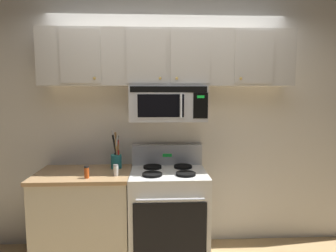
{
  "coord_description": "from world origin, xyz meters",
  "views": [
    {
      "loc": [
        -0.14,
        -2.39,
        1.68
      ],
      "look_at": [
        0.0,
        0.49,
        1.35
      ],
      "focal_mm": 30.81,
      "sensor_mm": 36.0,
      "label": 1
    }
  ],
  "objects_px": {
    "utensil_crock_teal": "(116,158)",
    "salt_shaker": "(116,170)",
    "spice_jar": "(87,172)",
    "over_range_microwave": "(168,103)",
    "stove_range": "(168,213)"
  },
  "relations": [
    {
      "from": "utensil_crock_teal",
      "to": "salt_shaker",
      "type": "bearing_deg",
      "value": -83.53
    },
    {
      "from": "utensil_crock_teal",
      "to": "spice_jar",
      "type": "relative_size",
      "value": 3.48
    },
    {
      "from": "over_range_microwave",
      "to": "salt_shaker",
      "type": "relative_size",
      "value": 6.98
    },
    {
      "from": "over_range_microwave",
      "to": "utensil_crock_teal",
      "type": "xyz_separation_m",
      "value": [
        -0.54,
        0.04,
        -0.57
      ]
    },
    {
      "from": "stove_range",
      "to": "salt_shaker",
      "type": "distance_m",
      "value": 0.71
    },
    {
      "from": "utensil_crock_teal",
      "to": "salt_shaker",
      "type": "relative_size",
      "value": 3.63
    },
    {
      "from": "stove_range",
      "to": "over_range_microwave",
      "type": "relative_size",
      "value": 1.47
    },
    {
      "from": "over_range_microwave",
      "to": "utensil_crock_teal",
      "type": "relative_size",
      "value": 1.92
    },
    {
      "from": "stove_range",
      "to": "utensil_crock_teal",
      "type": "bearing_deg",
      "value": 164.21
    },
    {
      "from": "salt_shaker",
      "to": "spice_jar",
      "type": "height_order",
      "value": "spice_jar"
    },
    {
      "from": "utensil_crock_teal",
      "to": "salt_shaker",
      "type": "height_order",
      "value": "utensil_crock_teal"
    },
    {
      "from": "salt_shaker",
      "to": "spice_jar",
      "type": "relative_size",
      "value": 0.96
    },
    {
      "from": "stove_range",
      "to": "utensil_crock_teal",
      "type": "xyz_separation_m",
      "value": [
        -0.54,
        0.15,
        0.54
      ]
    },
    {
      "from": "stove_range",
      "to": "salt_shaker",
      "type": "height_order",
      "value": "stove_range"
    },
    {
      "from": "utensil_crock_teal",
      "to": "salt_shaker",
      "type": "distance_m",
      "value": 0.29
    }
  ]
}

